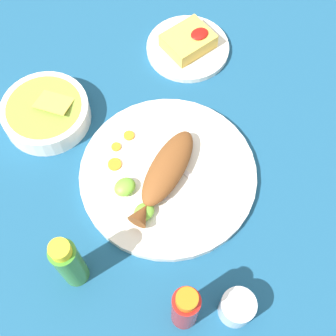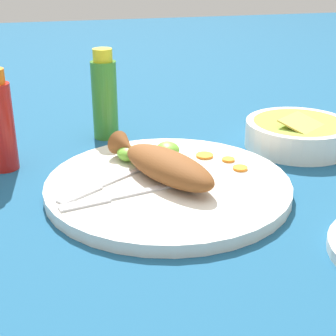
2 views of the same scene
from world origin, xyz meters
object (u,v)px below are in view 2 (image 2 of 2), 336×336
(fried_fish, at_px, (163,164))
(hot_sauce_bottle_green, at_px, (105,97))
(fork_far, at_px, (104,184))
(guacamole_bowl, at_px, (298,133))
(main_plate, at_px, (168,186))
(fork_near, at_px, (115,197))

(fried_fish, height_order, hot_sauce_bottle_green, hot_sauce_bottle_green)
(fork_far, height_order, guacamole_bowl, guacamole_bowl)
(fried_fish, relative_size, fork_far, 1.40)
(main_plate, bearing_deg, fork_far, -93.49)
(main_plate, relative_size, fried_fish, 1.62)
(main_plate, bearing_deg, fork_near, -64.56)
(main_plate, distance_m, guacamole_bowl, 0.30)
(fried_fish, distance_m, fork_far, 0.09)
(main_plate, height_order, hot_sauce_bottle_green, hot_sauce_bottle_green)
(fork_far, distance_m, hot_sauce_bottle_green, 0.27)
(fork_near, xyz_separation_m, fork_far, (-0.05, -0.01, 0.00))
(fried_fish, bearing_deg, main_plate, 0.00)
(main_plate, height_order, fork_far, fork_far)
(main_plate, xyz_separation_m, guacamole_bowl, (-0.12, 0.27, 0.02))
(guacamole_bowl, bearing_deg, fork_near, -65.45)
(fried_fish, distance_m, fork_near, 0.10)
(fried_fish, xyz_separation_m, fork_far, (0.00, -0.09, -0.02))
(hot_sauce_bottle_green, relative_size, guacamole_bowl, 0.89)
(fork_near, relative_size, guacamole_bowl, 0.97)
(fork_far, height_order, hot_sauce_bottle_green, hot_sauce_bottle_green)
(fork_far, relative_size, guacamole_bowl, 0.85)
(main_plate, height_order, fork_near, fork_near)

